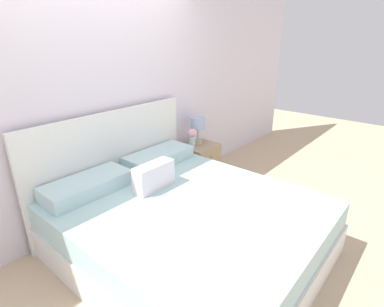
% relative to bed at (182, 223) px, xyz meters
% --- Properties ---
extents(ground_plane, '(12.00, 12.00, 0.00)m').
position_rel_bed_xyz_m(ground_plane, '(0.00, 1.01, -0.29)').
color(ground_plane, '#CCB28E').
extents(wall_back, '(8.00, 0.06, 2.60)m').
position_rel_bed_xyz_m(wall_back, '(0.00, 1.08, 1.01)').
color(wall_back, white).
rests_on(wall_back, ground_plane).
extents(bed, '(1.94, 2.19, 1.17)m').
position_rel_bed_xyz_m(bed, '(0.00, 0.00, 0.00)').
color(bed, white).
rests_on(bed, ground_plane).
extents(nightstand, '(0.46, 0.41, 0.52)m').
position_rel_bed_xyz_m(nightstand, '(1.25, 0.80, -0.03)').
color(nightstand, tan).
rests_on(nightstand, ground_plane).
extents(table_lamp, '(0.20, 0.20, 0.36)m').
position_rel_bed_xyz_m(table_lamp, '(1.29, 0.86, 0.48)').
color(table_lamp, beige).
rests_on(table_lamp, nightstand).
extents(flower_vase, '(0.12, 0.12, 0.26)m').
position_rel_bed_xyz_m(flower_vase, '(1.10, 0.81, 0.39)').
color(flower_vase, silver).
rests_on(flower_vase, nightstand).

